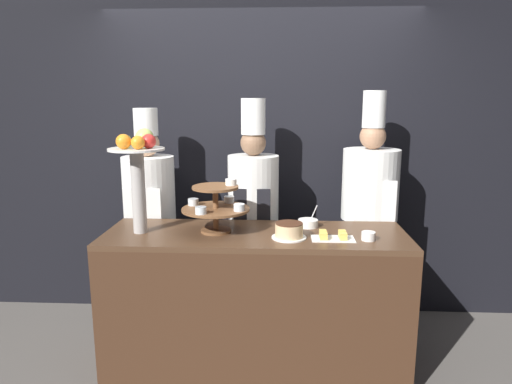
% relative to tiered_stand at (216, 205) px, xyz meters
% --- Properties ---
extents(wall_back, '(10.00, 0.06, 2.80)m').
position_rel_tiered_stand_xyz_m(wall_back, '(0.25, 0.91, 0.27)').
color(wall_back, black).
rests_on(wall_back, ground_plane).
extents(buffet_counter, '(1.96, 0.64, 0.95)m').
position_rel_tiered_stand_xyz_m(buffet_counter, '(0.25, -0.01, -0.65)').
color(buffet_counter, '#422819').
rests_on(buffet_counter, ground_plane).
extents(tiered_stand, '(0.44, 0.44, 0.34)m').
position_rel_tiered_stand_xyz_m(tiered_stand, '(0.00, 0.00, 0.00)').
color(tiered_stand, brown).
rests_on(tiered_stand, buffet_counter).
extents(fruit_pedestal, '(0.35, 0.35, 0.67)m').
position_rel_tiered_stand_xyz_m(fruit_pedestal, '(-0.49, -0.04, 0.28)').
color(fruit_pedestal, '#B2ADA8').
rests_on(fruit_pedestal, buffet_counter).
extents(cake_round, '(0.22, 0.22, 0.10)m').
position_rel_tiered_stand_xyz_m(cake_round, '(0.47, -0.12, -0.13)').
color(cake_round, white).
rests_on(cake_round, buffet_counter).
extents(cup_white, '(0.09, 0.09, 0.05)m').
position_rel_tiered_stand_xyz_m(cup_white, '(0.96, -0.14, -0.15)').
color(cup_white, white).
rests_on(cup_white, buffet_counter).
extents(cake_square_tray, '(0.26, 0.15, 0.05)m').
position_rel_tiered_stand_xyz_m(cake_square_tray, '(0.74, -0.13, -0.16)').
color(cake_square_tray, white).
rests_on(cake_square_tray, buffet_counter).
extents(serving_bowl_far, '(0.13, 0.13, 0.15)m').
position_rel_tiered_stand_xyz_m(serving_bowl_far, '(0.61, 0.15, -0.15)').
color(serving_bowl_far, white).
rests_on(serving_bowl_far, buffet_counter).
extents(chef_left, '(0.39, 0.39, 1.74)m').
position_rel_tiered_stand_xyz_m(chef_left, '(-0.59, 0.52, -0.18)').
color(chef_left, black).
rests_on(chef_left, ground_plane).
extents(chef_center_left, '(0.38, 0.38, 1.81)m').
position_rel_tiered_stand_xyz_m(chef_center_left, '(0.21, 0.52, -0.16)').
color(chef_center_left, '#28282D').
rests_on(chef_center_left, ground_plane).
extents(chef_center_right, '(0.42, 0.42, 1.87)m').
position_rel_tiered_stand_xyz_m(chef_center_right, '(1.09, 0.52, -0.14)').
color(chef_center_right, '#38332D').
rests_on(chef_center_right, ground_plane).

